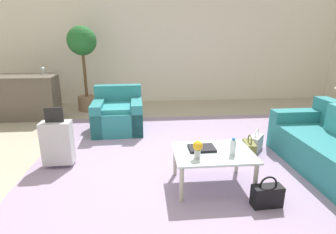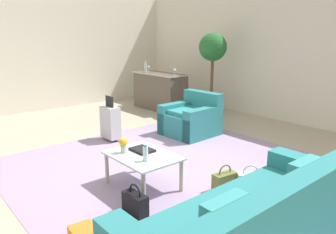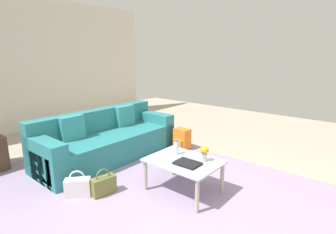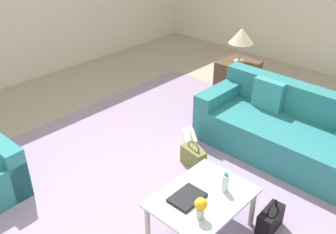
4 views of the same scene
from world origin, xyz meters
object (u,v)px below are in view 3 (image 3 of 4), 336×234
Objects in this scene: flower_vase at (204,152)px; coffee_table_book at (188,163)px; water_bottle at (176,148)px; handbag_olive at (103,185)px; handbag_white at (78,187)px; handbag_black at (176,162)px; couch at (106,141)px; coffee_table at (184,164)px; backpack_orange at (182,139)px.

coffee_table_book is at bearing 66.50° from flower_vase.
flower_vase is at bearing -173.21° from water_bottle.
handbag_olive is 1.00× the size of handbag_white.
handbag_black is (0.70, -0.31, -0.44)m from flower_vase.
handbag_olive is at bearing 35.65° from coffee_table_book.
water_bottle is at bearing 128.18° from handbag_black.
coffee_table_book is 0.87m from handbag_black.
couch is 2.68× the size of coffee_table.
coffee_table_book is at bearing 138.18° from handbag_black.
handbag_black is at bearing 121.98° from backpack_orange.
handbag_black is 0.89× the size of backpack_orange.
coffee_table_book is 0.87× the size of handbag_black.
coffee_table_book reaches higher than handbag_olive.
couch is at bearing -6.22° from coffee_table_book.
coffee_table is 0.27m from water_bottle.
water_bottle reaches higher than handbag_white.
coffee_table_book is at bearing 129.29° from backpack_orange.
backpack_orange is (0.03, -2.26, 0.06)m from handbag_white.
coffee_table_book is 1.52× the size of flower_vase.
backpack_orange is at bearing -89.26° from handbag_white.
couch is at bearing 56.35° from backpack_orange.
water_bottle is at bearing -26.57° from coffee_table.
handbag_white is at bearing 45.05° from coffee_table.
water_bottle is 1.39m from handbag_white.
coffee_table is at bearing 127.81° from backpack_orange.
handbag_black is 0.98m from backpack_orange.
handbag_white is (0.21, 0.24, 0.00)m from handbag_olive.
water_bottle is 1.00× the size of flower_vase.
handbag_olive and handbag_black have the same top height.
couch is 1.36m from handbag_white.
coffee_table is 1.40m from handbag_white.
handbag_olive is at bearing 56.06° from water_bottle.
couch reaches higher than handbag_black.
couch is 6.95× the size of handbag_white.
couch reaches higher than handbag_white.
couch is 7.97× the size of coffee_table_book.
water_bottle is 1.48m from backpack_orange.
handbag_black is (0.28, -0.36, -0.41)m from water_bottle.
backpack_orange is at bearing -123.65° from couch.
handbag_olive is (0.56, 0.83, -0.41)m from water_bottle.
handbag_white is (1.09, 0.89, -0.33)m from coffee_table_book.
couch is at bearing -52.58° from handbag_white.
handbag_white is at bearing 71.14° from handbag_black.
couch is 12.20× the size of water_bottle.
handbag_black is at bearing -42.67° from coffee_table_book.
backpack_orange reaches higher than handbag_white.
flower_vase is (-0.10, -0.23, 0.11)m from coffee_table_book.
coffee_table is at bearing 34.29° from flower_vase.
coffee_table_book is 0.78× the size of backpack_orange.
coffee_table_book is (-0.32, 0.18, -0.08)m from water_bottle.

